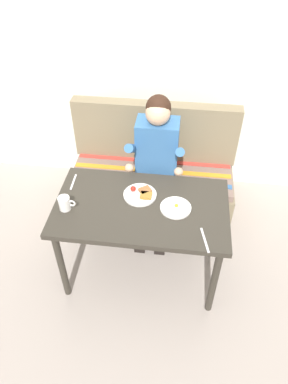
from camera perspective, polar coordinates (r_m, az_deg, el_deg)
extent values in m
plane|color=#A49890|center=(3.03, -0.36, -12.04)|extent=(8.00, 8.00, 0.00)
cube|color=silver|center=(3.25, 2.63, 21.24)|extent=(4.40, 0.10, 2.60)
cube|color=#322E26|center=(2.49, -0.43, -2.47)|extent=(1.20, 0.70, 0.04)
cylinder|color=#322E26|center=(2.69, -12.93, -11.27)|extent=(0.05, 0.05, 0.69)
cylinder|color=#322E26|center=(2.59, 11.01, -13.75)|extent=(0.05, 0.05, 0.69)
cylinder|color=#322E26|center=(3.05, -9.81, -2.61)|extent=(0.05, 0.05, 0.69)
cylinder|color=#322E26|center=(2.96, 10.81, -4.44)|extent=(0.05, 0.05, 0.69)
cube|color=#7D6F54|center=(3.36, 1.21, -0.07)|extent=(1.44, 0.56, 0.40)
cube|color=#7E655B|center=(3.21, 1.26, 2.96)|extent=(1.40, 0.52, 0.06)
cube|color=#7D6F54|center=(3.21, 1.77, 9.58)|extent=(1.44, 0.12, 0.54)
cube|color=#336099|center=(3.08, 0.99, 1.82)|extent=(1.38, 0.05, 0.01)
cube|color=orange|center=(3.19, 1.27, 3.44)|extent=(1.38, 0.05, 0.01)
cube|color=#C63D33|center=(3.30, 1.54, 4.95)|extent=(1.38, 0.05, 0.01)
cube|color=#3768A0|center=(2.96, 2.09, 7.11)|extent=(0.34, 0.22, 0.48)
sphere|color=#DBAD89|center=(2.77, 2.22, 12.38)|extent=(0.19, 0.19, 0.19)
sphere|color=#331E14|center=(2.78, 2.29, 13.23)|extent=(0.19, 0.19, 0.19)
cylinder|color=#3768A0|center=(2.83, -2.02, 6.92)|extent=(0.07, 0.29, 0.23)
cylinder|color=#3768A0|center=(2.80, 5.74, 6.33)|extent=(0.07, 0.29, 0.23)
sphere|color=#DBAD89|center=(2.79, -2.34, 3.83)|extent=(0.07, 0.07, 0.07)
sphere|color=#DBAD89|center=(2.77, 5.47, 3.21)|extent=(0.07, 0.07, 0.07)
cylinder|color=#232333|center=(2.98, 0.03, 1.59)|extent=(0.09, 0.34, 0.09)
cylinder|color=#232333|center=(3.04, -0.37, -4.21)|extent=(0.08, 0.08, 0.52)
cube|color=black|center=(3.18, -0.49, -7.91)|extent=(0.09, 0.20, 0.05)
cylinder|color=#232333|center=(2.97, 3.29, 1.32)|extent=(0.09, 0.34, 0.09)
cylinder|color=#232333|center=(3.03, 2.83, -4.50)|extent=(0.08, 0.08, 0.52)
cube|color=black|center=(3.17, 2.59, -8.20)|extent=(0.09, 0.20, 0.05)
cylinder|color=white|center=(2.54, -0.64, -0.45)|extent=(0.23, 0.23, 0.02)
cube|color=#975F35|center=(2.55, 0.18, 0.27)|extent=(0.10, 0.10, 0.02)
cube|color=olive|center=(2.51, 0.33, -0.54)|extent=(0.08, 0.07, 0.02)
sphere|color=red|center=(2.55, -1.73, 0.53)|extent=(0.04, 0.04, 0.04)
ellipsoid|color=#CC6623|center=(2.50, 0.18, -0.77)|extent=(0.06, 0.05, 0.02)
cylinder|color=white|center=(2.46, 5.03, -2.54)|extent=(0.21, 0.21, 0.01)
ellipsoid|color=white|center=(2.45, 5.04, -2.34)|extent=(0.09, 0.08, 0.01)
sphere|color=yellow|center=(2.45, 5.15, -2.16)|extent=(0.03, 0.03, 0.03)
cylinder|color=white|center=(2.48, -12.48, -1.74)|extent=(0.08, 0.08, 0.10)
cylinder|color=brown|center=(2.45, -12.62, -1.01)|extent=(0.07, 0.07, 0.01)
torus|color=white|center=(2.46, -11.34, -1.77)|extent=(0.05, 0.01, 0.05)
cube|color=silver|center=(2.71, -11.11, 1.58)|extent=(0.02, 0.17, 0.00)
cube|color=silver|center=(2.30, 9.60, -7.51)|extent=(0.06, 0.20, 0.00)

